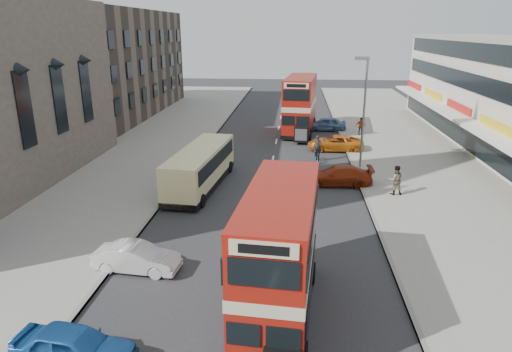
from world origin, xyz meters
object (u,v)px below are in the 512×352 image
at_px(car_left_near, 74,347).
at_px(car_left_front, 137,258).
at_px(car_right_c, 326,124).
at_px(pedestrian_near, 396,180).
at_px(car_right_a, 338,176).
at_px(bus_main, 279,254).
at_px(car_right_b, 335,143).
at_px(cyclist, 317,153).
at_px(street_lamp, 363,105).
at_px(pedestrian_far, 361,126).
at_px(bus_second, 300,105).
at_px(coach, 201,166).

relative_size(car_left_near, car_left_front, 1.04).
bearing_deg(car_left_near, car_right_c, -8.51).
bearing_deg(pedestrian_near, car_left_front, 36.07).
bearing_deg(car_right_a, car_right_c, 178.41).
relative_size(bus_main, car_right_b, 1.82).
xyz_separation_m(car_left_near, cyclist, (8.40, 23.50, 0.03)).
bearing_deg(pedestrian_near, street_lamp, -78.35).
height_order(street_lamp, car_right_b, street_lamp).
xyz_separation_m(bus_main, car_right_b, (3.90, 23.77, -1.78)).
xyz_separation_m(bus_main, pedestrian_far, (6.75, 29.41, -1.45)).
distance_m(car_right_b, pedestrian_near, 11.30).
relative_size(car_right_b, pedestrian_far, 2.80).
relative_size(car_right_a, car_right_b, 0.96).
height_order(street_lamp, bus_second, street_lamp).
xyz_separation_m(street_lamp, coach, (-10.90, -5.07, -3.36)).
distance_m(bus_second, car_left_front, 28.97).
xyz_separation_m(bus_main, car_left_near, (-6.16, -3.21, -1.78)).
bearing_deg(car_left_front, car_left_near, -174.36).
bearing_deg(car_left_near, coach, 5.25).
height_order(car_left_front, pedestrian_far, pedestrian_far).
bearing_deg(pedestrian_far, bus_second, 164.75).
relative_size(street_lamp, car_right_a, 1.80).
bearing_deg(car_right_a, car_right_b, 175.64).
bearing_deg(coach, bus_second, 74.58).
bearing_deg(bus_second, street_lamp, 115.76).
height_order(bus_main, car_right_b, bus_main).
distance_m(car_left_front, car_right_c, 30.67).
distance_m(car_right_b, cyclist, 3.85).
bearing_deg(pedestrian_near, car_right_a, -31.61).
height_order(bus_main, car_left_near, bus_main).
relative_size(car_right_b, cyclist, 2.29).
bearing_deg(bus_second, car_left_front, 81.53).
xyz_separation_m(street_lamp, car_left_front, (-11.45, -16.00, -4.17)).
bearing_deg(bus_second, bus_main, 94.05).
bearing_deg(coach, pedestrian_far, 57.52).
relative_size(coach, car_left_near, 2.40).
bearing_deg(bus_main, car_right_c, -91.60).
bearing_deg(car_left_near, car_right_a, -20.95).
height_order(car_left_near, pedestrian_far, pedestrian_far).
bearing_deg(car_left_near, pedestrian_near, -31.68).
bearing_deg(bus_second, car_right_a, 104.58).
bearing_deg(bus_second, car_right_b, 119.58).
distance_m(bus_main, cyclist, 20.49).
bearing_deg(bus_second, car_left_near, 83.94).
xyz_separation_m(car_right_a, pedestrian_far, (3.38, 14.72, 0.33)).
bearing_deg(car_right_c, car_left_near, -13.33).
xyz_separation_m(street_lamp, pedestrian_near, (1.44, -5.76, -3.70)).
bearing_deg(car_left_near, pedestrian_far, -14.54).
height_order(coach, car_right_c, coach).
xyz_separation_m(street_lamp, cyclist, (-3.02, 1.70, -4.10)).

